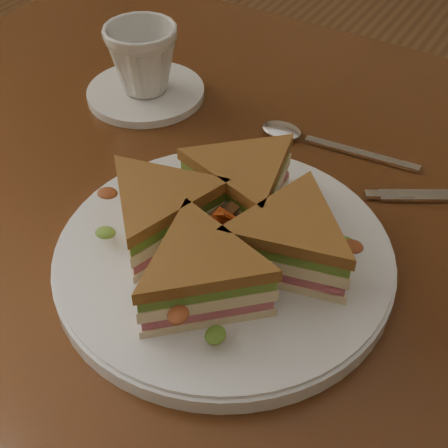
% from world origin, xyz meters
% --- Properties ---
extents(table, '(1.20, 0.80, 0.75)m').
position_xyz_m(table, '(0.00, 0.00, 0.65)').
color(table, '#371B0C').
rests_on(table, ground).
extents(plate, '(0.31, 0.31, 0.02)m').
position_xyz_m(plate, '(-0.04, -0.09, 0.76)').
color(plate, silver).
rests_on(plate, table).
extents(sandwich_wedges, '(0.27, 0.27, 0.06)m').
position_xyz_m(sandwich_wedges, '(-0.04, -0.09, 0.80)').
color(sandwich_wedges, beige).
rests_on(sandwich_wedges, plate).
extents(crisps_mound, '(0.09, 0.09, 0.05)m').
position_xyz_m(crisps_mound, '(-0.04, -0.09, 0.79)').
color(crisps_mound, '#DE561C').
rests_on(crisps_mound, plate).
extents(spoon, '(0.18, 0.04, 0.01)m').
position_xyz_m(spoon, '(-0.07, 0.12, 0.75)').
color(spoon, silver).
rests_on(spoon, table).
extents(saucer, '(0.15, 0.15, 0.01)m').
position_xyz_m(saucer, '(-0.28, 0.11, 0.76)').
color(saucer, silver).
rests_on(saucer, table).
extents(coffee_cup, '(0.12, 0.12, 0.08)m').
position_xyz_m(coffee_cup, '(-0.28, 0.11, 0.80)').
color(coffee_cup, silver).
rests_on(coffee_cup, saucer).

